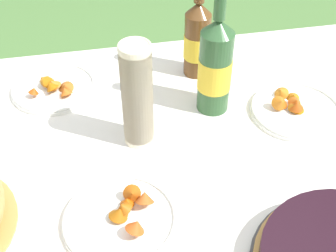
{
  "coord_description": "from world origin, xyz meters",
  "views": [
    {
      "loc": [
        -0.17,
        -0.68,
        1.56
      ],
      "look_at": [
        -0.01,
        0.11,
        0.84
      ],
      "focal_mm": 50.0,
      "sensor_mm": 36.0,
      "label": 1
    }
  ],
  "objects_px": {
    "cider_bottle_amber": "(197,39)",
    "snack_plate_left": "(54,87)",
    "snack_plate_near": "(295,109)",
    "cup_stack": "(137,96)",
    "cider_bottle_green": "(215,66)",
    "snack_plate_right": "(122,217)"
  },
  "relations": [
    {
      "from": "cider_bottle_amber",
      "to": "snack_plate_left",
      "type": "relative_size",
      "value": 1.3
    },
    {
      "from": "cider_bottle_amber",
      "to": "snack_plate_near",
      "type": "relative_size",
      "value": 1.26
    },
    {
      "from": "cider_bottle_amber",
      "to": "snack_plate_left",
      "type": "height_order",
      "value": "cider_bottle_amber"
    },
    {
      "from": "cup_stack",
      "to": "cider_bottle_green",
      "type": "bearing_deg",
      "value": 23.13
    },
    {
      "from": "cup_stack",
      "to": "snack_plate_left",
      "type": "xyz_separation_m",
      "value": [
        -0.2,
        0.24,
        -0.12
      ]
    },
    {
      "from": "snack_plate_left",
      "to": "snack_plate_right",
      "type": "bearing_deg",
      "value": -74.7
    },
    {
      "from": "snack_plate_near",
      "to": "snack_plate_right",
      "type": "bearing_deg",
      "value": -151.71
    },
    {
      "from": "snack_plate_near",
      "to": "snack_plate_right",
      "type": "distance_m",
      "value": 0.55
    },
    {
      "from": "cup_stack",
      "to": "snack_plate_near",
      "type": "xyz_separation_m",
      "value": [
        0.41,
        0.02,
        -0.12
      ]
    },
    {
      "from": "cup_stack",
      "to": "snack_plate_left",
      "type": "distance_m",
      "value": 0.34
    },
    {
      "from": "cider_bottle_green",
      "to": "snack_plate_left",
      "type": "xyz_separation_m",
      "value": [
        -0.41,
        0.15,
        -0.11
      ]
    },
    {
      "from": "cup_stack",
      "to": "cider_bottle_amber",
      "type": "relative_size",
      "value": 0.89
    },
    {
      "from": "cup_stack",
      "to": "snack_plate_right",
      "type": "xyz_separation_m",
      "value": [
        -0.07,
        -0.24,
        -0.12
      ]
    },
    {
      "from": "cup_stack",
      "to": "cider_bottle_amber",
      "type": "xyz_separation_m",
      "value": [
        0.2,
        0.25,
        -0.02
      ]
    },
    {
      "from": "snack_plate_left",
      "to": "snack_plate_right",
      "type": "relative_size",
      "value": 0.98
    },
    {
      "from": "snack_plate_left",
      "to": "snack_plate_near",
      "type": "bearing_deg",
      "value": -19.41
    },
    {
      "from": "snack_plate_near",
      "to": "cider_bottle_green",
      "type": "bearing_deg",
      "value": 162.59
    },
    {
      "from": "cup_stack",
      "to": "snack_plate_near",
      "type": "height_order",
      "value": "cup_stack"
    },
    {
      "from": "cup_stack",
      "to": "snack_plate_left",
      "type": "relative_size",
      "value": 1.16
    },
    {
      "from": "cider_bottle_amber",
      "to": "snack_plate_left",
      "type": "xyz_separation_m",
      "value": [
        -0.4,
        -0.01,
        -0.1
      ]
    },
    {
      "from": "cider_bottle_green",
      "to": "snack_plate_near",
      "type": "height_order",
      "value": "cider_bottle_green"
    },
    {
      "from": "cider_bottle_green",
      "to": "snack_plate_near",
      "type": "bearing_deg",
      "value": -17.41
    }
  ]
}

